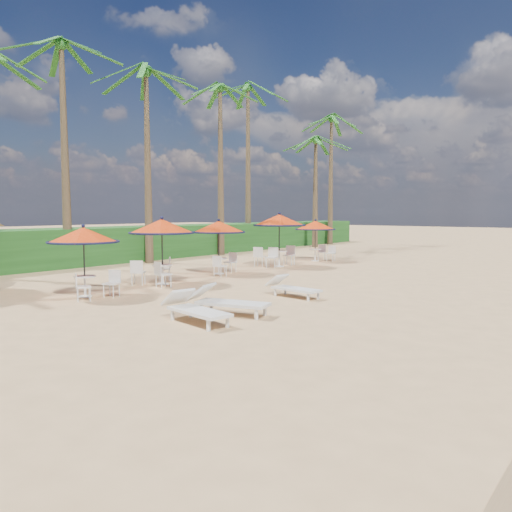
# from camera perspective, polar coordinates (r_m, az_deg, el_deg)

# --- Properties ---
(ground) EXTENTS (160.00, 160.00, 0.00)m
(ground) POSITION_cam_1_polar(r_m,az_deg,el_deg) (12.45, -7.20, -7.04)
(ground) COLOR tan
(ground) RESTS_ON ground
(scrub_hedge) EXTENTS (3.00, 40.00, 1.80)m
(scrub_hedge) POSITION_cam_1_polar(r_m,az_deg,el_deg) (29.61, -10.38, 1.69)
(scrub_hedge) COLOR #194716
(scrub_hedge) RESTS_ON ground
(station_0) EXTENTS (2.14, 2.14, 2.23)m
(station_0) POSITION_cam_1_polar(r_m,az_deg,el_deg) (15.98, -18.95, 1.56)
(station_0) COLOR black
(station_0) RESTS_ON ground
(station_1) EXTENTS (2.35, 2.35, 2.45)m
(station_1) POSITION_cam_1_polar(r_m,az_deg,el_deg) (18.13, -10.83, 2.42)
(station_1) COLOR black
(station_1) RESTS_ON ground
(station_2) EXTENTS (2.22, 2.22, 2.32)m
(station_2) POSITION_cam_1_polar(r_m,az_deg,el_deg) (20.87, -4.19, 2.77)
(station_2) COLOR black
(station_2) RESTS_ON ground
(station_3) EXTENTS (2.49, 2.49, 2.60)m
(station_3) POSITION_cam_1_polar(r_m,az_deg,el_deg) (23.64, 2.58, 3.37)
(station_3) COLOR black
(station_3) RESTS_ON ground
(station_4) EXTENTS (2.13, 2.13, 2.23)m
(station_4) POSITION_cam_1_polar(r_m,az_deg,el_deg) (26.54, 6.95, 3.08)
(station_4) COLOR black
(station_4) RESTS_ON ground
(lounger_near) EXTENTS (2.16, 1.01, 0.74)m
(lounger_near) POSITION_cam_1_polar(r_m,az_deg,el_deg) (11.90, -7.14, -5.90)
(lounger_near) COLOR white
(lounger_near) RESTS_ON ground
(lounger_mid) EXTENTS (2.25, 1.22, 0.77)m
(lounger_mid) POSITION_cam_1_polar(r_m,az_deg,el_deg) (12.71, -3.60, -5.11)
(lounger_mid) COLOR white
(lounger_mid) RESTS_ON ground
(lounger_far) EXTENTS (1.90, 0.78, 0.66)m
(lounger_far) POSITION_cam_1_polar(r_m,az_deg,el_deg) (15.35, 4.07, -3.54)
(lounger_far) COLOR white
(lounger_far) RESTS_ON ground
(palm_2) EXTENTS (5.00, 5.00, 10.31)m
(palm_2) POSITION_cam_1_polar(r_m,az_deg,el_deg) (25.38, -21.33, 20.35)
(palm_2) COLOR brown
(palm_2) RESTS_ON ground
(palm_3) EXTENTS (5.00, 5.00, 9.79)m
(palm_3) POSITION_cam_1_polar(r_m,az_deg,el_deg) (26.76, -12.45, 18.69)
(palm_3) COLOR brown
(palm_3) RESTS_ON ground
(palm_4) EXTENTS (5.00, 5.00, 10.20)m
(palm_4) POSITION_cam_1_polar(r_m,az_deg,el_deg) (31.11, -4.12, 17.57)
(palm_4) COLOR brown
(palm_4) RESTS_ON ground
(palm_5) EXTENTS (5.00, 5.00, 11.30)m
(palm_5) POSITION_cam_1_polar(r_m,az_deg,el_deg) (35.62, -0.93, 17.65)
(palm_5) COLOR brown
(palm_5) RESTS_ON ground
(palm_6) EXTENTS (5.00, 5.00, 8.04)m
(palm_6) POSITION_cam_1_polar(r_m,az_deg,el_deg) (37.21, 6.85, 12.31)
(palm_6) COLOR brown
(palm_6) RESTS_ON ground
(palm_7) EXTENTS (5.00, 5.00, 10.17)m
(palm_7) POSITION_cam_1_polar(r_m,az_deg,el_deg) (41.06, 8.62, 14.42)
(palm_7) COLOR brown
(palm_7) RESTS_ON ground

